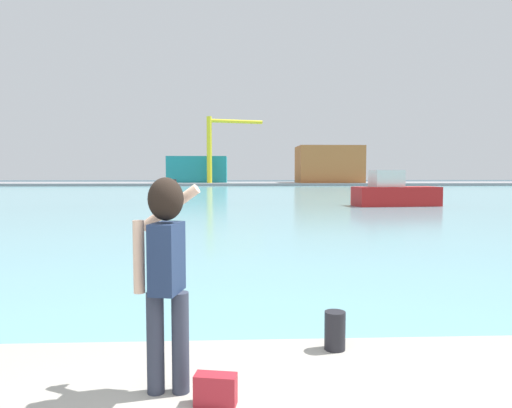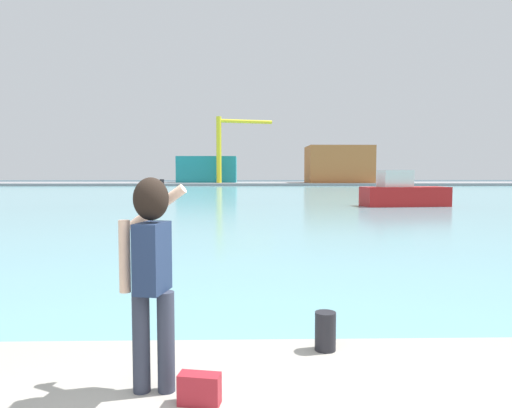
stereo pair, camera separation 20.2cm
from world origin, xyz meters
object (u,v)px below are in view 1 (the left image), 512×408
(person_photographer, at_px, (166,262))
(port_crane, at_px, (217,142))
(handbag, at_px, (216,390))
(warehouse_right, at_px, (329,164))
(harbor_bollard, at_px, (335,331))
(boat_moored, at_px, (394,193))
(warehouse_left, at_px, (198,170))

(person_photographer, height_order, port_crane, port_crane)
(handbag, height_order, warehouse_right, warehouse_right)
(harbor_bollard, bearing_deg, port_crane, 92.93)
(boat_moored, distance_m, port_crane, 60.14)
(boat_moored, bearing_deg, warehouse_right, 76.93)
(warehouse_left, bearing_deg, port_crane, -55.62)
(warehouse_right, xyz_separation_m, port_crane, (-22.10, -1.35, 4.38))
(person_photographer, height_order, harbor_bollard, person_photographer)
(person_photographer, bearing_deg, warehouse_right, -0.28)
(handbag, relative_size, boat_moored, 0.05)
(person_photographer, height_order, warehouse_left, warehouse_left)
(person_photographer, xyz_separation_m, harbor_bollard, (1.55, 0.84, -0.87))
(person_photographer, distance_m, handbag, 1.05)
(harbor_bollard, xyz_separation_m, warehouse_right, (17.72, 86.81, 3.38))
(warehouse_right, bearing_deg, harbor_bollard, -101.53)
(person_photographer, relative_size, port_crane, 0.14)
(person_photographer, relative_size, warehouse_left, 0.15)
(boat_moored, relative_size, warehouse_left, 0.51)
(warehouse_left, distance_m, port_crane, 9.22)
(handbag, xyz_separation_m, harbor_bollard, (1.15, 1.07, 0.07))
(person_photographer, distance_m, boat_moored, 30.83)
(warehouse_left, height_order, port_crane, port_crane)
(harbor_bollard, distance_m, warehouse_right, 88.66)
(boat_moored, distance_m, warehouse_right, 59.74)
(person_photographer, distance_m, warehouse_right, 89.78)
(warehouse_right, bearing_deg, handbag, -102.12)
(person_photographer, xyz_separation_m, warehouse_right, (19.27, 87.65, 2.51))
(handbag, bearing_deg, boat_moored, 68.27)
(person_photographer, height_order, boat_moored, boat_moored)
(person_photographer, xyz_separation_m, warehouse_left, (-7.06, 92.49, 1.54))
(person_photographer, height_order, handbag, person_photographer)
(person_photographer, relative_size, harbor_bollard, 4.50)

